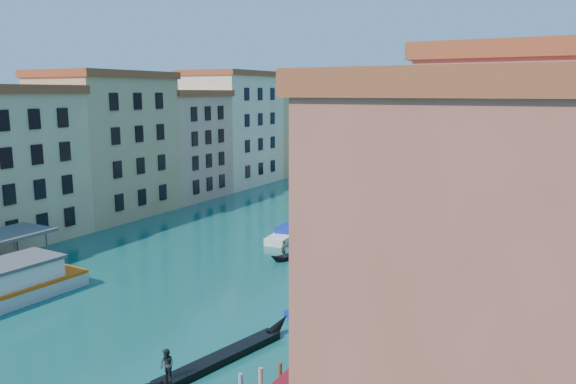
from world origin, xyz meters
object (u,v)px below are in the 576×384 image
object	(u,v)px
gondola_fore	(309,250)
gondola_right	(218,356)
blue_dock	(328,312)
vaporetto_far	(338,178)

from	to	relation	value
gondola_fore	gondola_right	size ratio (longest dim) A/B	0.87
blue_dock	gondola_right	bearing A→B (deg)	-83.05
vaporetto_far	gondola_fore	world-z (taller)	vaporetto_far
vaporetto_far	gondola_fore	xyz separation A→B (m)	(14.68, -42.00, -1.14)
vaporetto_far	gondola_right	xyz separation A→B (m)	(20.56, -67.22, -1.03)
gondola_fore	blue_dock	bearing A→B (deg)	-40.72
gondola_fore	gondola_right	bearing A→B (deg)	-58.86
vaporetto_far	gondola_fore	size ratio (longest dim) A/B	2.03
gondola_fore	vaporetto_far	bearing A→B (deg)	127.27
vaporetto_far	gondola_right	size ratio (longest dim) A/B	1.77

